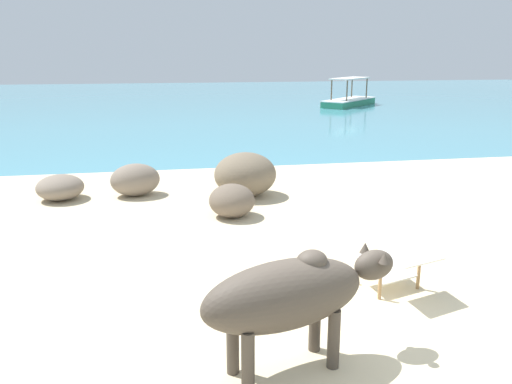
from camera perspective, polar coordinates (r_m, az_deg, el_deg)
sand_beach at (r=4.95m, az=8.65°, el=-14.82°), size 18.00×14.00×0.04m
water_surface at (r=26.20m, az=-7.23°, el=9.47°), size 60.00×36.00×0.03m
cow at (r=4.08m, az=3.70°, el=-11.08°), size 1.73×0.85×0.97m
deck_chair_near at (r=5.62m, az=15.16°, el=-6.89°), size 0.74×0.89×0.68m
shore_rock_large at (r=9.34m, az=-13.00°, el=1.31°), size 0.98×0.84×0.56m
shore_rock_medium at (r=9.46m, az=-20.53°, el=0.48°), size 1.04×1.05×0.43m
shore_rock_small at (r=7.93m, az=-2.64°, el=-0.94°), size 0.97×0.96×0.51m
shore_rock_flat at (r=9.05m, az=-1.18°, el=1.92°), size 1.22×1.15×0.76m
boat_green at (r=25.34m, az=10.08°, el=9.84°), size 3.43×3.40×1.29m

